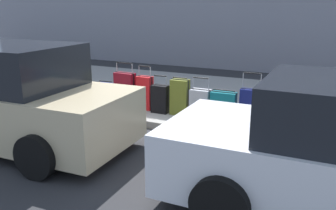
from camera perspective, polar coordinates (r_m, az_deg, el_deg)
ground_plane at (r=7.20m, az=-6.34°, el=-3.20°), size 40.00×40.00×0.00m
sidewalk_curb at (r=9.31m, az=1.79°, el=1.66°), size 18.00×5.00×0.14m
suitcase_black_0 at (r=6.76m, az=24.65°, el=-2.00°), size 0.38×0.21×0.64m
suitcase_red_1 at (r=6.82m, az=20.86°, el=-1.08°), size 0.43×0.24×0.72m
suitcase_maroon_2 at (r=6.85m, az=16.86°, el=-0.63°), size 0.43×0.23×0.87m
suitcase_navy_3 at (r=6.90m, az=12.99°, el=-0.22°), size 0.40×0.18×0.99m
suitcase_teal_4 at (r=6.95m, az=8.80°, el=-0.29°), size 0.49×0.22×0.63m
suitcase_silver_5 at (r=7.18m, az=5.18°, el=0.30°), size 0.40×0.26×0.81m
suitcase_olive_6 at (r=7.30m, az=1.91°, el=1.27°), size 0.38×0.25×0.79m
suitcase_black_7 at (r=7.45m, az=-1.22°, el=0.99°), size 0.36×0.23×0.80m
suitcase_red_8 at (r=7.68m, az=-3.68°, el=1.95°), size 0.35×0.21×0.96m
suitcase_maroon_9 at (r=7.87m, az=-6.85°, el=2.38°), size 0.48×0.23×1.00m
suitcase_navy_10 at (r=8.14m, az=-9.83°, el=1.73°), size 0.39×0.21×0.56m
fire_hydrant at (r=8.61m, az=-13.71°, el=3.11°), size 0.39×0.21×0.72m
bollard_post at (r=8.85m, az=-16.96°, el=2.97°), size 0.14×0.14×0.68m
parked_car_beige_1 at (r=6.58m, az=-23.76°, el=0.91°), size 4.29×2.08×1.70m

